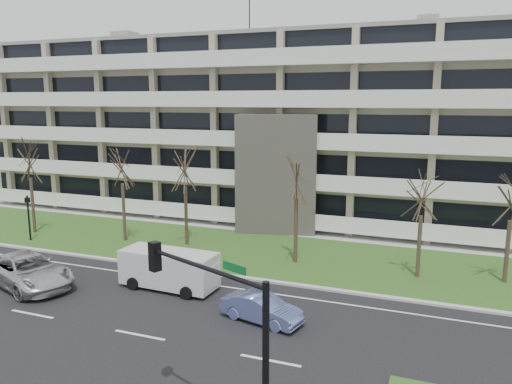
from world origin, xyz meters
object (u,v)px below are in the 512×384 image
at_px(traffic_signal, 222,330).
at_px(pedestrian_signal, 28,212).
at_px(blue_sedan, 262,308).
at_px(silver_pickup, 27,271).
at_px(white_van, 170,266).

relative_size(traffic_signal, pedestrian_signal, 1.74).
xyz_separation_m(blue_sedan, traffic_signal, (1.95, -8.48, 3.12)).
height_order(blue_sedan, traffic_signal, traffic_signal).
bearing_deg(pedestrian_signal, silver_pickup, -56.64).
bearing_deg(white_van, pedestrian_signal, 165.16).
xyz_separation_m(silver_pickup, white_van, (7.46, 2.50, 0.36)).
bearing_deg(blue_sedan, silver_pickup, 104.67).
bearing_deg(pedestrian_signal, blue_sedan, -28.78).
bearing_deg(blue_sedan, white_van, 83.82).
height_order(silver_pickup, white_van, white_van).
relative_size(silver_pickup, blue_sedan, 1.62).
xyz_separation_m(silver_pickup, blue_sedan, (13.50, 0.41, -0.23)).
bearing_deg(traffic_signal, blue_sedan, 125.05).
distance_m(white_van, traffic_signal, 13.49).
relative_size(silver_pickup, pedestrian_signal, 1.88).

